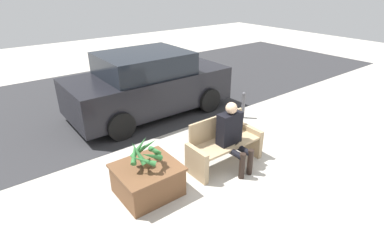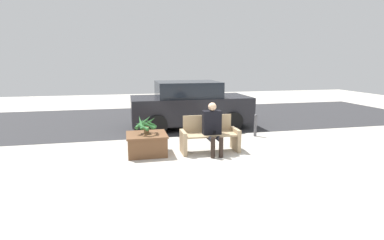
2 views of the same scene
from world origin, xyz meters
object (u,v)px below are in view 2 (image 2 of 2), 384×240
object	(u,v)px
parked_car	(190,105)
person_seated	(213,126)
planter_box	(147,143)
bollard_post	(255,125)
bench	(209,136)
potted_plant	(146,124)

from	to	relation	value
parked_car	person_seated	bearing A→B (deg)	-91.71
planter_box	bollard_post	distance (m)	3.49
person_seated	bollard_post	size ratio (longest dim) A/B	1.85
bench	person_seated	size ratio (longest dim) A/B	1.15
potted_plant	parked_car	xyz separation A→B (m)	(1.67, 2.82, 0.01)
person_seated	potted_plant	world-z (taller)	person_seated
bench	bollard_post	bearing A→B (deg)	33.82
bench	bollard_post	world-z (taller)	bench
planter_box	parked_car	xyz separation A→B (m)	(1.67, 2.81, 0.49)
bench	planter_box	bearing A→B (deg)	176.72
bench	bollard_post	distance (m)	2.13
potted_plant	person_seated	bearing A→B (deg)	-9.35
potted_plant	parked_car	distance (m)	3.28
person_seated	planter_box	xyz separation A→B (m)	(-1.58, 0.27, -0.41)
person_seated	potted_plant	size ratio (longest dim) A/B	2.17
parked_car	bench	bearing A→B (deg)	-92.45
planter_box	parked_car	bearing A→B (deg)	59.31
bench	potted_plant	distance (m)	1.59
bench	potted_plant	xyz separation A→B (m)	(-1.55, 0.08, 0.34)
bench	bollard_post	xyz separation A→B (m)	(1.77, 1.19, -0.05)
parked_car	bollard_post	world-z (taller)	parked_car
potted_plant	bollard_post	bearing A→B (deg)	18.44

